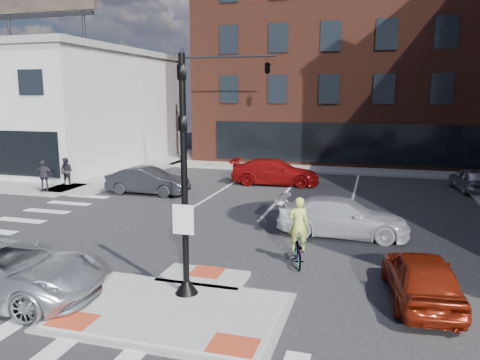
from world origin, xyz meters
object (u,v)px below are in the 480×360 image
(silver_suv, at_px, (0,271))
(bg_car_red, at_px, (275,172))
(red_sedan, at_px, (421,276))
(bg_car_dark, at_px, (148,181))
(white_pickup, at_px, (342,217))
(cyclist, at_px, (298,242))
(bg_car_silver, at_px, (471,179))
(pedestrian_a, at_px, (66,171))
(pedestrian_b, at_px, (44,176))

(silver_suv, height_order, bg_car_red, silver_suv)
(red_sedan, bearing_deg, bg_car_dark, -44.19)
(white_pickup, distance_m, bg_car_red, 10.11)
(silver_suv, xyz_separation_m, cyclist, (6.85, 4.57, -0.03))
(silver_suv, relative_size, red_sedan, 1.38)
(white_pickup, distance_m, bg_car_silver, 11.80)
(silver_suv, xyz_separation_m, red_sedan, (10.24, 2.84, -0.08))
(bg_car_silver, bearing_deg, pedestrian_a, 5.44)
(bg_car_dark, bearing_deg, pedestrian_b, 107.12)
(bg_car_silver, distance_m, bg_car_red, 10.59)
(red_sedan, height_order, cyclist, cyclist)
(red_sedan, relative_size, cyclist, 1.84)
(pedestrian_a, bearing_deg, white_pickup, -17.77)
(white_pickup, distance_m, pedestrian_b, 15.72)
(silver_suv, bearing_deg, bg_car_silver, -42.48)
(cyclist, distance_m, pedestrian_a, 16.57)
(white_pickup, height_order, bg_car_red, bg_car_red)
(bg_car_dark, height_order, pedestrian_b, pedestrian_b)
(red_sedan, distance_m, white_pickup, 5.65)
(silver_suv, xyz_separation_m, bg_car_silver, (14.00, 18.12, -0.10))
(white_pickup, xyz_separation_m, pedestrian_b, (-15.42, 3.00, 0.28))
(bg_car_red, xyz_separation_m, cyclist, (3.39, -12.50, -0.02))
(bg_car_dark, relative_size, pedestrian_b, 2.59)
(pedestrian_b, bearing_deg, bg_car_red, 1.21)
(white_pickup, height_order, bg_car_dark, bg_car_dark)
(silver_suv, distance_m, cyclist, 8.23)
(white_pickup, xyz_separation_m, cyclist, (-1.08, -3.43, 0.02))
(silver_suv, distance_m, white_pickup, 11.26)
(bg_car_silver, xyz_separation_m, pedestrian_b, (-21.50, -7.12, 0.33))
(white_pickup, relative_size, cyclist, 2.27)
(white_pickup, bearing_deg, bg_car_dark, 65.34)
(cyclist, bearing_deg, bg_car_dark, -54.48)
(cyclist, xyz_separation_m, pedestrian_a, (-14.35, 8.29, 0.21))
(silver_suv, bearing_deg, white_pickup, -49.51)
(pedestrian_a, bearing_deg, bg_car_red, 20.73)
(red_sedan, bearing_deg, bg_car_silver, -110.25)
(bg_car_silver, relative_size, bg_car_red, 0.75)
(bg_car_silver, distance_m, pedestrian_b, 22.65)
(bg_car_red, relative_size, pedestrian_b, 3.06)
(bg_car_dark, distance_m, cyclist, 12.22)
(bg_car_silver, relative_size, cyclist, 1.80)
(white_pickup, xyz_separation_m, bg_car_silver, (6.08, 10.12, -0.05))
(red_sedan, bearing_deg, pedestrian_b, -31.11)
(bg_car_dark, distance_m, bg_car_red, 7.34)
(silver_suv, height_order, pedestrian_a, pedestrian_a)
(white_pickup, bearing_deg, bg_car_red, 25.65)
(red_sedan, xyz_separation_m, pedestrian_a, (-17.74, 10.02, 0.26))
(white_pickup, relative_size, bg_car_dark, 1.12)
(silver_suv, relative_size, white_pickup, 1.12)
(bg_car_red, distance_m, cyclist, 12.95)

